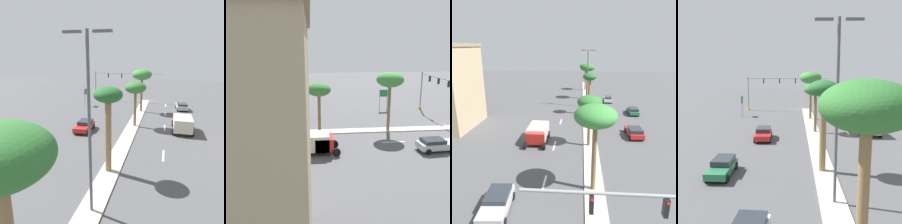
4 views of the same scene
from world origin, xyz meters
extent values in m
plane|color=#4C4C4F|center=(0.00, 28.00, 0.00)|extent=(160.00, 160.00, 0.00)
cube|color=#B7B2A3|center=(0.00, 36.00, 0.06)|extent=(1.80, 72.00, 0.12)
cube|color=silver|center=(-4.70, 4.00, 0.01)|extent=(0.20, 2.80, 0.01)
cube|color=silver|center=(-4.70, 11.39, 0.01)|extent=(0.20, 2.80, 0.01)
cube|color=silver|center=(-4.70, 19.88, 0.01)|extent=(0.20, 2.80, 0.01)
cube|color=silver|center=(-4.70, 29.66, 0.01)|extent=(0.20, 2.80, 0.01)
cylinder|color=gray|center=(11.91, 1.25, 3.42)|extent=(0.24, 0.24, 6.85)
cylinder|color=gold|center=(11.91, 1.25, 0.25)|extent=(0.53, 0.53, 0.50)
cylinder|color=gray|center=(3.94, 1.25, 6.48)|extent=(15.95, 0.16, 0.16)
cube|color=black|center=(8.72, 1.25, 5.93)|extent=(0.20, 0.32, 0.90)
sphere|color=red|center=(8.72, 1.13, 6.23)|extent=(0.18, 0.18, 0.18)
cube|color=black|center=(5.54, 1.25, 5.93)|extent=(0.20, 0.32, 0.90)
sphere|color=red|center=(5.54, 1.13, 6.23)|extent=(0.18, 0.18, 0.18)
cube|color=black|center=(2.35, 1.25, 5.93)|extent=(0.20, 0.32, 0.90)
sphere|color=red|center=(2.35, 1.13, 6.23)|extent=(0.18, 0.18, 0.18)
cube|color=black|center=(-0.84, 1.25, 5.93)|extent=(0.20, 0.32, 0.90)
sphere|color=red|center=(-0.84, 1.13, 6.23)|extent=(0.18, 0.18, 0.18)
cylinder|color=gray|center=(11.88, 7.54, 1.83)|extent=(0.10, 0.10, 3.66)
cylinder|color=gray|center=(11.88, 8.90, 1.83)|extent=(0.10, 0.10, 3.66)
cube|color=#19723F|center=(11.88, 8.22, 3.04)|extent=(0.08, 1.51, 1.23)
cylinder|color=brown|center=(-0.15, 10.78, 3.25)|extent=(0.42, 0.42, 6.26)
ellipsoid|color=#387F38|center=(-0.15, 10.78, 7.01)|extent=(3.62, 3.62, 1.99)
cylinder|color=brown|center=(-0.27, 20.19, 2.72)|extent=(0.40, 0.40, 5.19)
ellipsoid|color=#2D6B2D|center=(-0.27, 20.19, 5.86)|extent=(3.11, 3.11, 1.71)
cylinder|color=olive|center=(0.16, 34.25, 3.40)|extent=(0.56, 0.56, 6.56)
ellipsoid|color=#235B28|center=(0.16, 34.25, 7.12)|extent=(2.52, 2.52, 1.38)
cylinder|color=#515459|center=(-0.09, 39.78, 5.94)|extent=(0.20, 0.20, 11.64)
cube|color=#515459|center=(-0.99, 39.78, 11.61)|extent=(1.10, 0.24, 0.16)
cube|color=#515459|center=(0.81, 39.78, 11.61)|extent=(1.10, 0.24, 0.16)
cube|color=red|center=(6.35, 24.00, 0.62)|extent=(2.03, 4.32, 0.60)
cube|color=#262B33|center=(6.36, 23.47, 1.17)|extent=(1.78, 2.40, 0.48)
cylinder|color=black|center=(5.40, 25.46, 0.32)|extent=(0.24, 0.65, 0.64)
cylinder|color=black|center=(7.20, 25.52, 0.32)|extent=(0.24, 0.65, 0.64)
cylinder|color=black|center=(5.49, 22.48, 0.32)|extent=(0.24, 0.65, 0.64)
cylinder|color=black|center=(7.29, 22.54, 0.32)|extent=(0.24, 0.65, 0.64)
cube|color=#B2B2B7|center=(-7.79, 7.38, 0.65)|extent=(2.27, 4.44, 0.67)
cube|color=#262B33|center=(-7.83, 7.92, 1.19)|extent=(1.93, 2.49, 0.39)
cylinder|color=black|center=(-6.75, 5.94, 0.32)|extent=(0.27, 0.65, 0.64)
cylinder|color=black|center=(-8.61, 5.81, 0.32)|extent=(0.27, 0.65, 0.64)
cylinder|color=black|center=(-6.97, 8.95, 0.32)|extent=(0.27, 0.65, 0.64)
cylinder|color=black|center=(-8.83, 8.82, 0.32)|extent=(0.27, 0.65, 0.64)
cube|color=#287047|center=(8.50, 35.18, 0.60)|extent=(1.85, 4.17, 0.55)
cube|color=#262B33|center=(8.48, 34.67, 1.10)|extent=(1.61, 2.31, 0.46)
cylinder|color=black|center=(7.74, 36.65, 0.32)|extent=(0.24, 0.65, 0.64)
cylinder|color=black|center=(9.36, 36.59, 0.32)|extent=(0.24, 0.65, 0.64)
cylinder|color=black|center=(7.64, 33.77, 0.32)|extent=(0.24, 0.65, 0.64)
cylinder|color=black|center=(9.26, 33.72, 0.32)|extent=(0.24, 0.65, 0.64)
cube|color=#B21E19|center=(-7.08, 19.94, 1.15)|extent=(2.43, 1.95, 1.40)
cube|color=beige|center=(-7.08, 21.47, 1.32)|extent=(2.43, 4.15, 1.73)
cylinder|color=black|center=(-5.86, 18.69, 0.45)|extent=(0.28, 0.90, 0.90)
cylinder|color=black|center=(-8.29, 18.69, 0.45)|extent=(0.28, 0.90, 0.90)
cylinder|color=black|center=(-5.86, 22.81, 0.45)|extent=(0.28, 0.90, 0.90)
cylinder|color=black|center=(-8.29, 22.81, 0.45)|extent=(0.28, 0.90, 0.90)
camera|label=1|loc=(-4.52, 52.10, 10.26)|focal=35.55mm
camera|label=2|loc=(-34.53, 21.21, 11.44)|focal=42.99mm
camera|label=3|loc=(-1.42, -7.35, 12.65)|focal=36.76mm
camera|label=4|loc=(2.54, 56.55, 8.89)|focal=43.98mm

